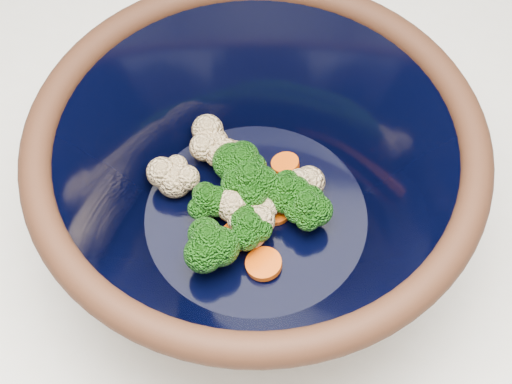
{
  "coord_description": "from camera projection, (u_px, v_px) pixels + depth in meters",
  "views": [
    {
      "loc": [
        0.06,
        -0.35,
        1.48
      ],
      "look_at": [
        0.04,
        -0.03,
        0.97
      ],
      "focal_mm": 50.0,
      "sensor_mm": 36.0,
      "label": 1
    }
  ],
  "objects": [
    {
      "name": "vegetable_pile",
      "position": [
        244.0,
        195.0,
        0.61
      ],
      "size": [
        0.15,
        0.15,
        0.06
      ],
      "color": "#608442",
      "rests_on": "mixing_bowl"
    },
    {
      "name": "mixing_bowl",
      "position": [
        256.0,
        182.0,
        0.59
      ],
      "size": [
        0.35,
        0.35,
        0.16
      ],
      "rotation": [
        0.0,
        0.0,
        -0.02
      ],
      "color": "black",
      "rests_on": "counter"
    },
    {
      "name": "counter",
      "position": [
        234.0,
        361.0,
        1.06
      ],
      "size": [
        1.2,
        1.2,
        0.9
      ],
      "primitive_type": "cube",
      "color": "white",
      "rests_on": "ground"
    }
  ]
}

